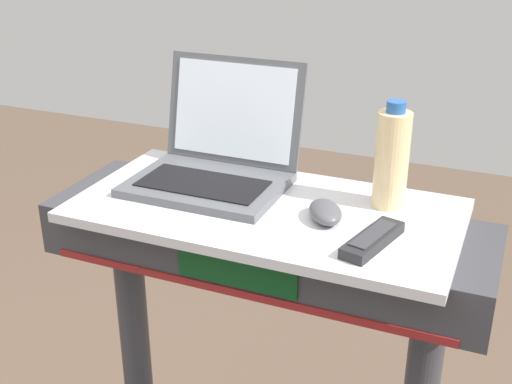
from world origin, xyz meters
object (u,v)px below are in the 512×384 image
(laptop, at_px, (216,159))
(tv_remote, at_px, (373,239))
(water_bottle, at_px, (392,159))
(computer_mouse, at_px, (325,212))

(laptop, height_order, tv_remote, laptop)
(laptop, bearing_deg, water_bottle, 7.11)
(water_bottle, relative_size, tv_remote, 1.28)
(computer_mouse, bearing_deg, tv_remote, -59.63)
(computer_mouse, relative_size, tv_remote, 0.60)
(water_bottle, distance_m, tv_remote, 0.20)
(laptop, xyz_separation_m, water_bottle, (0.37, 0.02, 0.05))
(laptop, xyz_separation_m, computer_mouse, (0.27, -0.09, -0.03))
(water_bottle, height_order, tv_remote, water_bottle)
(tv_remote, bearing_deg, laptop, 158.01)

